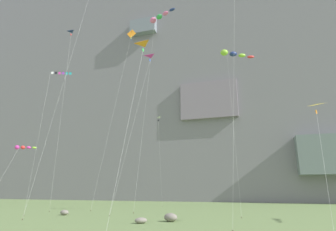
{
  "coord_description": "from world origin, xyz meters",
  "views": [
    {
      "loc": [
        9.98,
        -12.67,
        3.18
      ],
      "look_at": [
        0.1,
        19.21,
        12.07
      ],
      "focal_mm": 29.28,
      "sensor_mm": 36.0,
      "label": 1
    }
  ],
  "objects_px": {
    "kite_delta_high_left": "(315,113)",
    "kite_windsock_front_field": "(159,17)",
    "kite_diamond_high_right": "(129,43)",
    "kite_windsock_low_left": "(232,54)",
    "kite_windsock_near_cliff": "(22,148)",
    "kite_delta_low_center": "(70,47)",
    "kite_delta_mid_right": "(150,65)",
    "boulder_foreground_left": "(141,220)",
    "kite_banner_upper_left": "(57,87)",
    "kite_delta_mid_center": "(144,56)",
    "boulder_near_cliff_base": "(171,217)",
    "kite_delta_upper_mid": "(157,123)",
    "boulder_foreground_right": "(64,212)"
  },
  "relations": [
    {
      "from": "kite_delta_mid_center",
      "to": "kite_windsock_near_cliff",
      "type": "xyz_separation_m",
      "value": [
        -20.72,
        7.53,
        -6.86
      ]
    },
    {
      "from": "boulder_foreground_left",
      "to": "kite_banner_upper_left",
      "type": "bearing_deg",
      "value": 165.25
    },
    {
      "from": "kite_delta_mid_center",
      "to": "kite_windsock_front_field",
      "type": "relative_size",
      "value": 0.52
    },
    {
      "from": "kite_delta_high_left",
      "to": "kite_windsock_front_field",
      "type": "bearing_deg",
      "value": 148.35
    },
    {
      "from": "kite_delta_mid_center",
      "to": "kite_delta_high_left",
      "type": "xyz_separation_m",
      "value": [
        14.88,
        4.08,
        -5.75
      ]
    },
    {
      "from": "boulder_near_cliff_base",
      "to": "kite_delta_upper_mid",
      "type": "distance_m",
      "value": 27.47
    },
    {
      "from": "kite_delta_mid_center",
      "to": "boulder_foreground_left",
      "type": "bearing_deg",
      "value": 110.63
    },
    {
      "from": "boulder_near_cliff_base",
      "to": "kite_windsock_low_left",
      "type": "bearing_deg",
      "value": 50.48
    },
    {
      "from": "kite_delta_upper_mid",
      "to": "kite_windsock_near_cliff",
      "type": "bearing_deg",
      "value": -123.76
    },
    {
      "from": "boulder_foreground_right",
      "to": "kite_windsock_low_left",
      "type": "relative_size",
      "value": 0.06
    },
    {
      "from": "kite_diamond_high_right",
      "to": "kite_delta_mid_right",
      "type": "height_order",
      "value": "kite_diamond_high_right"
    },
    {
      "from": "kite_delta_mid_center",
      "to": "kite_diamond_high_right",
      "type": "bearing_deg",
      "value": 119.79
    },
    {
      "from": "boulder_foreground_left",
      "to": "kite_windsock_front_field",
      "type": "bearing_deg",
      "value": 102.9
    },
    {
      "from": "kite_diamond_high_right",
      "to": "kite_delta_mid_center",
      "type": "height_order",
      "value": "kite_diamond_high_right"
    },
    {
      "from": "kite_windsock_low_left",
      "to": "kite_delta_mid_right",
      "type": "bearing_deg",
      "value": 174.82
    },
    {
      "from": "kite_windsock_near_cliff",
      "to": "kite_windsock_front_field",
      "type": "distance_m",
      "value": 29.1
    },
    {
      "from": "kite_windsock_near_cliff",
      "to": "kite_windsock_low_left",
      "type": "xyz_separation_m",
      "value": [
        28.37,
        5.78,
        12.57
      ]
    },
    {
      "from": "kite_delta_mid_right",
      "to": "kite_windsock_front_field",
      "type": "relative_size",
      "value": 0.72
    },
    {
      "from": "boulder_near_cliff_base",
      "to": "kite_delta_mid_right",
      "type": "height_order",
      "value": "kite_delta_mid_right"
    },
    {
      "from": "kite_windsock_low_left",
      "to": "kite_delta_mid_center",
      "type": "bearing_deg",
      "value": -119.91
    },
    {
      "from": "kite_delta_upper_mid",
      "to": "kite_windsock_near_cliff",
      "type": "relative_size",
      "value": 1.82
    },
    {
      "from": "kite_diamond_high_right",
      "to": "boulder_foreground_left",
      "type": "bearing_deg",
      "value": -58.55
    },
    {
      "from": "boulder_near_cliff_base",
      "to": "kite_banner_upper_left",
      "type": "relative_size",
      "value": 0.09
    },
    {
      "from": "kite_delta_mid_center",
      "to": "kite_delta_high_left",
      "type": "height_order",
      "value": "kite_delta_mid_center"
    },
    {
      "from": "kite_delta_low_center",
      "to": "kite_delta_mid_center",
      "type": "bearing_deg",
      "value": -34.83
    },
    {
      "from": "kite_diamond_high_right",
      "to": "kite_delta_mid_right",
      "type": "distance_m",
      "value": 10.56
    },
    {
      "from": "kite_delta_high_left",
      "to": "kite_delta_mid_right",
      "type": "bearing_deg",
      "value": 152.46
    },
    {
      "from": "kite_delta_high_left",
      "to": "kite_windsock_front_field",
      "type": "relative_size",
      "value": 0.32
    },
    {
      "from": "kite_delta_mid_right",
      "to": "kite_delta_mid_center",
      "type": "distance_m",
      "value": 16.55
    },
    {
      "from": "kite_delta_mid_center",
      "to": "kite_delta_mid_right",
      "type": "bearing_deg",
      "value": 109.14
    },
    {
      "from": "kite_banner_upper_left",
      "to": "kite_windsock_front_field",
      "type": "relative_size",
      "value": 0.6
    },
    {
      "from": "kite_diamond_high_right",
      "to": "kite_windsock_low_left",
      "type": "bearing_deg",
      "value": -17.26
    },
    {
      "from": "kite_banner_upper_left",
      "to": "boulder_foreground_right",
      "type": "bearing_deg",
      "value": 22.71
    },
    {
      "from": "kite_windsock_low_left",
      "to": "kite_delta_low_center",
      "type": "bearing_deg",
      "value": 179.74
    },
    {
      "from": "boulder_near_cliff_base",
      "to": "kite_windsock_low_left",
      "type": "distance_m",
      "value": 23.16
    },
    {
      "from": "kite_delta_low_center",
      "to": "kite_windsock_near_cliff",
      "type": "height_order",
      "value": "kite_delta_low_center"
    },
    {
      "from": "kite_delta_low_center",
      "to": "kite_delta_mid_right",
      "type": "relative_size",
      "value": 1.29
    },
    {
      "from": "boulder_near_cliff_base",
      "to": "kite_diamond_high_right",
      "type": "xyz_separation_m",
      "value": [
        -11.99,
        13.75,
        28.76
      ]
    },
    {
      "from": "kite_delta_low_center",
      "to": "boulder_foreground_left",
      "type": "bearing_deg",
      "value": -29.53
    },
    {
      "from": "boulder_foreground_left",
      "to": "kite_delta_high_left",
      "type": "xyz_separation_m",
      "value": [
        16.07,
        0.9,
        9.4
      ]
    },
    {
      "from": "boulder_near_cliff_base",
      "to": "kite_delta_mid_center",
      "type": "height_order",
      "value": "kite_delta_mid_center"
    },
    {
      "from": "boulder_foreground_right",
      "to": "kite_banner_upper_left",
      "type": "bearing_deg",
      "value": -157.29
    },
    {
      "from": "kite_windsock_near_cliff",
      "to": "kite_windsock_low_left",
      "type": "distance_m",
      "value": 31.57
    },
    {
      "from": "kite_delta_low_center",
      "to": "kite_delta_mid_right",
      "type": "xyz_separation_m",
      "value": [
        14.28,
        1.02,
        -4.99
      ]
    },
    {
      "from": "kite_diamond_high_right",
      "to": "kite_delta_mid_center",
      "type": "distance_m",
      "value": 25.93
    },
    {
      "from": "kite_diamond_high_right",
      "to": "kite_windsock_low_left",
      "type": "height_order",
      "value": "kite_diamond_high_right"
    },
    {
      "from": "boulder_foreground_right",
      "to": "kite_delta_mid_right",
      "type": "xyz_separation_m",
      "value": [
        8.3,
        6.48,
        21.41
      ]
    },
    {
      "from": "boulder_foreground_left",
      "to": "boulder_foreground_right",
      "type": "xyz_separation_m",
      "value": [
        -12.12,
        4.8,
        0.05
      ]
    },
    {
      "from": "boulder_foreground_right",
      "to": "kite_delta_mid_center",
      "type": "distance_m",
      "value": 21.66
    },
    {
      "from": "kite_windsock_low_left",
      "to": "kite_delta_high_left",
      "type": "bearing_deg",
      "value": -51.94
    }
  ]
}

